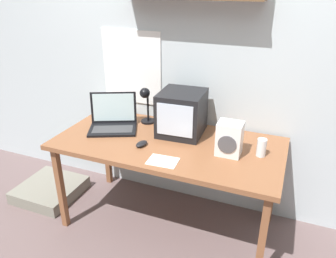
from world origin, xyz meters
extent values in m
plane|color=#685453|center=(0.00, 0.00, 0.00)|extent=(12.00, 12.00, 0.00)
cube|color=silver|center=(0.00, 0.45, 1.30)|extent=(5.60, 0.06, 2.60)
cube|color=white|center=(-0.49, 0.41, 1.14)|extent=(0.53, 0.01, 0.60)
cube|color=brown|center=(0.00, 0.00, 0.72)|extent=(1.63, 0.79, 0.03)
cube|color=brown|center=(-0.75, -0.33, 0.35)|extent=(0.04, 0.05, 0.70)
cube|color=brown|center=(0.75, -0.33, 0.35)|extent=(0.04, 0.05, 0.70)
cube|color=brown|center=(-0.75, 0.33, 0.35)|extent=(0.04, 0.05, 0.70)
cube|color=brown|center=(0.75, 0.33, 0.35)|extent=(0.04, 0.05, 0.70)
cube|color=black|center=(0.04, 0.18, 0.90)|extent=(0.34, 0.35, 0.32)
cube|color=silver|center=(0.05, 0.01, 0.91)|extent=(0.26, 0.02, 0.23)
cube|color=black|center=(-0.47, 0.01, 0.75)|extent=(0.43, 0.37, 0.02)
cube|color=#38383A|center=(-0.46, 0.00, 0.76)|extent=(0.33, 0.25, 0.00)
cube|color=black|center=(-0.52, 0.14, 0.88)|extent=(0.34, 0.18, 0.24)
cube|color=silver|center=(-0.52, 0.14, 0.88)|extent=(0.31, 0.17, 0.22)
cylinder|color=black|center=(-0.28, 0.27, 0.75)|extent=(0.12, 0.12, 0.01)
cylinder|color=black|center=(-0.28, 0.27, 0.88)|extent=(0.02, 0.02, 0.25)
sphere|color=black|center=(-0.28, 0.22, 1.00)|extent=(0.08, 0.08, 0.08)
cylinder|color=white|center=(0.65, 0.04, 0.80)|extent=(0.06, 0.06, 0.12)
cylinder|color=#4CC656|center=(0.65, 0.04, 0.78)|extent=(0.05, 0.05, 0.09)
cube|color=white|center=(0.44, -0.02, 0.85)|extent=(0.16, 0.13, 0.23)
cylinder|color=#4C4C51|center=(0.44, -0.09, 0.84)|extent=(0.12, 0.01, 0.12)
ellipsoid|color=black|center=(-0.15, -0.13, 0.75)|extent=(0.08, 0.11, 0.03)
cube|color=white|center=(-0.68, 0.27, 0.74)|extent=(0.23, 0.17, 0.00)
cube|color=white|center=(0.08, -0.27, 0.74)|extent=(0.20, 0.15, 0.00)
cube|color=gray|center=(-1.14, -0.06, 0.05)|extent=(0.52, 0.52, 0.11)
camera|label=1|loc=(0.79, -1.95, 1.81)|focal=35.00mm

